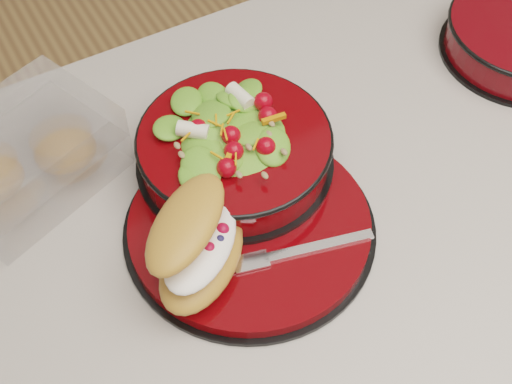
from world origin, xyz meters
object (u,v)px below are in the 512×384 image
croissant (198,244)px  island_counter (267,366)px  salad_bowl (234,143)px  dinner_plate (250,226)px  fork (299,251)px  pastry_box (26,157)px

croissant → island_counter: bearing=-24.3°
island_counter → salad_bowl: size_ratio=5.09×
dinner_plate → salad_bowl: size_ratio=1.22×
fork → pastry_box: bearing=54.6°
dinner_plate → fork: (0.03, -0.06, 0.01)m
dinner_plate → fork: fork is taller
fork → pastry_box: (-0.22, 0.26, 0.02)m
island_counter → pastry_box: bearing=140.6°
salad_bowl → fork: size_ratio=1.50×
island_counter → salad_bowl: bearing=95.9°
salad_bowl → pastry_box: salad_bowl is taller
island_counter → croissant: 0.52m
dinner_plate → pastry_box: size_ratio=1.23×
island_counter → salad_bowl: (-0.01, 0.08, 0.50)m
salad_bowl → dinner_plate: bearing=-106.8°
pastry_box → fork: bearing=-70.3°
croissant → fork: 0.12m
croissant → fork: (0.10, -0.04, -0.04)m
dinner_plate → salad_bowl: 0.10m
dinner_plate → salad_bowl: salad_bowl is taller
island_counter → croissant: size_ratio=7.47×
croissant → pastry_box: 0.25m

